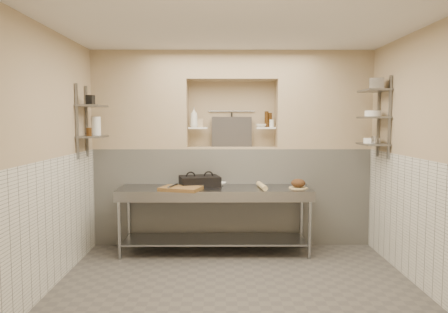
{
  "coord_description": "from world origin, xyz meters",
  "views": [
    {
      "loc": [
        -0.16,
        -4.67,
        1.82
      ],
      "look_at": [
        -0.12,
        0.9,
        1.35
      ],
      "focal_mm": 35.0,
      "sensor_mm": 36.0,
      "label": 1
    }
  ],
  "objects_px": {
    "cutting_board": "(181,189)",
    "rolling_pin": "(262,186)",
    "prep_table": "(215,207)",
    "bottle_soap": "(194,117)",
    "mixing_bowl": "(219,184)",
    "panini_press": "(200,181)",
    "bread_loaf": "(298,183)",
    "jug_left": "(96,126)",
    "bowl_alcove": "(261,126)"
  },
  "relations": [
    {
      "from": "prep_table",
      "to": "mixing_bowl",
      "type": "xyz_separation_m",
      "value": [
        0.05,
        0.18,
        0.28
      ]
    },
    {
      "from": "prep_table",
      "to": "panini_press",
      "type": "relative_size",
      "value": 4.29
    },
    {
      "from": "cutting_board",
      "to": "jug_left",
      "type": "bearing_deg",
      "value": 168.39
    },
    {
      "from": "prep_table",
      "to": "panini_press",
      "type": "bearing_deg",
      "value": 151.41
    },
    {
      "from": "panini_press",
      "to": "bread_loaf",
      "type": "distance_m",
      "value": 1.34
    },
    {
      "from": "rolling_pin",
      "to": "cutting_board",
      "type": "bearing_deg",
      "value": -171.9
    },
    {
      "from": "mixing_bowl",
      "to": "bottle_soap",
      "type": "bearing_deg",
      "value": 134.98
    },
    {
      "from": "bowl_alcove",
      "to": "prep_table",
      "type": "bearing_deg",
      "value": -140.37
    },
    {
      "from": "panini_press",
      "to": "prep_table",
      "type": "bearing_deg",
      "value": -41.93
    },
    {
      "from": "prep_table",
      "to": "bottle_soap",
      "type": "height_order",
      "value": "bottle_soap"
    },
    {
      "from": "bottle_soap",
      "to": "jug_left",
      "type": "bearing_deg",
      "value": -158.0
    },
    {
      "from": "mixing_bowl",
      "to": "bread_loaf",
      "type": "distance_m",
      "value": 1.1
    },
    {
      "from": "prep_table",
      "to": "bread_loaf",
      "type": "height_order",
      "value": "bread_loaf"
    },
    {
      "from": "rolling_pin",
      "to": "bottle_soap",
      "type": "xyz_separation_m",
      "value": [
        -0.94,
        0.6,
        0.92
      ]
    },
    {
      "from": "panini_press",
      "to": "bowl_alcove",
      "type": "relative_size",
      "value": 4.0
    },
    {
      "from": "cutting_board",
      "to": "mixing_bowl",
      "type": "height_order",
      "value": "mixing_bowl"
    },
    {
      "from": "prep_table",
      "to": "bottle_soap",
      "type": "bearing_deg",
      "value": 120.02
    },
    {
      "from": "mixing_bowl",
      "to": "jug_left",
      "type": "distance_m",
      "value": 1.84
    },
    {
      "from": "cutting_board",
      "to": "bread_loaf",
      "type": "relative_size",
      "value": 2.66
    },
    {
      "from": "mixing_bowl",
      "to": "rolling_pin",
      "type": "xyz_separation_m",
      "value": [
        0.58,
        -0.24,
        0.01
      ]
    },
    {
      "from": "bottle_soap",
      "to": "bowl_alcove",
      "type": "xyz_separation_m",
      "value": [
        0.99,
        0.01,
        -0.12
      ]
    },
    {
      "from": "rolling_pin",
      "to": "bread_loaf",
      "type": "xyz_separation_m",
      "value": [
        0.49,
        0.01,
        0.04
      ]
    },
    {
      "from": "cutting_board",
      "to": "rolling_pin",
      "type": "height_order",
      "value": "rolling_pin"
    },
    {
      "from": "bottle_soap",
      "to": "prep_table",
      "type": "bearing_deg",
      "value": -59.98
    },
    {
      "from": "rolling_pin",
      "to": "bread_loaf",
      "type": "height_order",
      "value": "bread_loaf"
    },
    {
      "from": "prep_table",
      "to": "rolling_pin",
      "type": "bearing_deg",
      "value": -5.46
    },
    {
      "from": "bread_loaf",
      "to": "cutting_board",
      "type": "bearing_deg",
      "value": -174.1
    },
    {
      "from": "cutting_board",
      "to": "mixing_bowl",
      "type": "distance_m",
      "value": 0.63
    },
    {
      "from": "mixing_bowl",
      "to": "bowl_alcove",
      "type": "xyz_separation_m",
      "value": [
        0.62,
        0.38,
        0.81
      ]
    },
    {
      "from": "cutting_board",
      "to": "bread_loaf",
      "type": "xyz_separation_m",
      "value": [
        1.56,
        0.16,
        0.05
      ]
    },
    {
      "from": "panini_press",
      "to": "jug_left",
      "type": "relative_size",
      "value": 2.43
    },
    {
      "from": "panini_press",
      "to": "cutting_board",
      "type": "bearing_deg",
      "value": -138.39
    },
    {
      "from": "bowl_alcove",
      "to": "bread_loaf",
      "type": "bearing_deg",
      "value": -53.54
    },
    {
      "from": "panini_press",
      "to": "mixing_bowl",
      "type": "xyz_separation_m",
      "value": [
        0.26,
        0.06,
        -0.05
      ]
    },
    {
      "from": "bread_loaf",
      "to": "bowl_alcove",
      "type": "bearing_deg",
      "value": 126.46
    },
    {
      "from": "bottle_soap",
      "to": "bowl_alcove",
      "type": "height_order",
      "value": "bottle_soap"
    },
    {
      "from": "rolling_pin",
      "to": "bowl_alcove",
      "type": "bearing_deg",
      "value": 86.2
    },
    {
      "from": "cutting_board",
      "to": "prep_table",
      "type": "bearing_deg",
      "value": 25.72
    },
    {
      "from": "prep_table",
      "to": "rolling_pin",
      "type": "relative_size",
      "value": 5.74
    },
    {
      "from": "cutting_board",
      "to": "mixing_bowl",
      "type": "xyz_separation_m",
      "value": [
        0.49,
        0.39,
        0.0
      ]
    },
    {
      "from": "bread_loaf",
      "to": "panini_press",
      "type": "bearing_deg",
      "value": 172.87
    },
    {
      "from": "cutting_board",
      "to": "bread_loaf",
      "type": "bearing_deg",
      "value": 5.9
    },
    {
      "from": "prep_table",
      "to": "bread_loaf",
      "type": "distance_m",
      "value": 1.17
    },
    {
      "from": "rolling_pin",
      "to": "bread_loaf",
      "type": "relative_size",
      "value": 2.36
    },
    {
      "from": "prep_table",
      "to": "jug_left",
      "type": "bearing_deg",
      "value": 179.14
    },
    {
      "from": "panini_press",
      "to": "rolling_pin",
      "type": "bearing_deg",
      "value": -25.12
    },
    {
      "from": "prep_table",
      "to": "cutting_board",
      "type": "xyz_separation_m",
      "value": [
        -0.44,
        -0.21,
        0.28
      ]
    },
    {
      "from": "cutting_board",
      "to": "rolling_pin",
      "type": "relative_size",
      "value": 1.13
    },
    {
      "from": "bread_loaf",
      "to": "bowl_alcove",
      "type": "distance_m",
      "value": 1.08
    },
    {
      "from": "panini_press",
      "to": "bread_loaf",
      "type": "xyz_separation_m",
      "value": [
        1.33,
        -0.17,
        -0.0
      ]
    }
  ]
}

